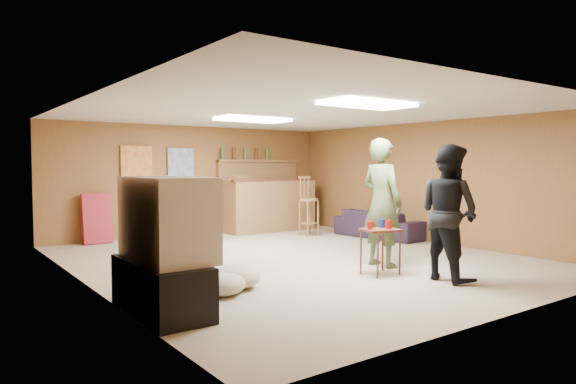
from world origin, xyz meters
TOP-DOWN VIEW (x-y plane):
  - ground at (0.00, 0.00)m, footprint 7.00×7.00m
  - ceiling at (0.00, 0.00)m, footprint 6.00×7.00m
  - wall_back at (0.00, 3.50)m, footprint 6.00×0.02m
  - wall_front at (0.00, -3.50)m, footprint 6.00×0.02m
  - wall_left at (-3.00, 0.00)m, footprint 0.02×7.00m
  - wall_right at (3.00, 0.00)m, footprint 0.02×7.00m
  - tv_stand at (-2.72, -1.50)m, footprint 0.55×1.30m
  - dvd_box at (-2.50, -1.50)m, footprint 0.35×0.50m
  - tv_body at (-2.65, -1.50)m, footprint 0.60×1.10m
  - tv_screen at (-2.34, -1.50)m, footprint 0.02×0.95m
  - bar_counter at (1.50, 2.95)m, footprint 2.00×0.60m
  - bar_lip at (1.50, 2.70)m, footprint 2.10×0.12m
  - bar_shelf at (1.50, 3.40)m, footprint 2.00×0.18m
  - bar_backing at (1.50, 3.42)m, footprint 2.00×0.14m
  - poster_left at (-1.20, 3.46)m, footprint 0.60×0.03m
  - poster_right at (-0.30, 3.46)m, footprint 0.55×0.03m
  - folding_chair_stack at (-2.00, 3.30)m, footprint 0.50×0.26m
  - ceiling_panel_front at (0.00, -1.50)m, footprint 1.20×0.60m
  - ceiling_panel_back at (0.00, 1.20)m, footprint 1.20×0.60m
  - person_olive at (0.64, -1.14)m, footprint 0.46×0.67m
  - person_black at (0.69, -2.21)m, footprint 0.71×0.87m
  - sofa at (2.70, 0.88)m, footprint 0.87×1.88m
  - tray_table at (0.23, -1.52)m, footprint 0.53×0.47m
  - cup_red_near at (0.08, -1.47)m, footprint 0.09×0.09m
  - cup_red_far at (0.32, -1.57)m, footprint 0.08×0.08m
  - cup_blue at (0.34, -1.43)m, footprint 0.08×0.08m
  - bar_stool_left at (0.82, 2.84)m, footprint 0.37×0.37m
  - bar_stool_right at (1.74, 1.90)m, footprint 0.38×0.38m
  - cushion_near_tv at (-1.64, -1.07)m, footprint 0.64×0.64m
  - cushion_mid at (-1.43, -0.71)m, footprint 0.50×0.50m
  - cushion_far at (-1.93, -1.25)m, footprint 0.54×0.54m
  - bottle_row at (1.16, 3.38)m, footprint 1.20×0.08m

SIDE VIEW (x-z plane):
  - ground at x=0.00m, z-range 0.00..0.00m
  - cushion_mid at x=-1.43m, z-range 0.00..0.20m
  - cushion_far at x=-1.93m, z-range 0.00..0.24m
  - cushion_near_tv at x=-1.64m, z-range 0.00..0.25m
  - dvd_box at x=-2.50m, z-range 0.11..0.19m
  - tv_stand at x=-2.72m, z-range 0.00..0.50m
  - sofa at x=2.70m, z-range 0.00..0.53m
  - tray_table at x=0.23m, z-range 0.00..0.59m
  - folding_chair_stack at x=-2.00m, z-range -0.01..0.91m
  - bar_stool_left at x=0.82m, z-range 0.00..1.07m
  - bar_stool_right at x=1.74m, z-range 0.00..1.08m
  - bar_counter at x=1.50m, z-range 0.00..1.10m
  - cup_red_near at x=0.08m, z-range 0.59..0.70m
  - cup_blue at x=0.34m, z-range 0.59..0.71m
  - cup_red_far at x=0.32m, z-range 0.59..0.71m
  - person_black at x=0.69m, z-range 0.00..1.66m
  - person_olive at x=0.64m, z-range 0.00..1.78m
  - tv_body at x=-2.65m, z-range 0.50..1.30m
  - tv_screen at x=-2.34m, z-range 0.57..1.23m
  - wall_back at x=0.00m, z-range 0.00..2.20m
  - wall_front at x=0.00m, z-range 0.00..2.20m
  - wall_left at x=-3.00m, z-range 0.00..2.20m
  - wall_right at x=3.00m, z-range 0.00..2.20m
  - bar_lip at x=1.50m, z-range 1.08..1.12m
  - bar_backing at x=1.50m, z-range 0.90..1.50m
  - poster_left at x=-1.20m, z-range 0.93..1.78m
  - poster_right at x=-0.30m, z-range 0.95..1.75m
  - bar_shelf at x=1.50m, z-range 1.48..1.52m
  - bottle_row at x=1.16m, z-range 1.52..1.78m
  - ceiling_panel_front at x=0.00m, z-range 2.15..2.19m
  - ceiling_panel_back at x=0.00m, z-range 2.15..2.19m
  - ceiling at x=0.00m, z-range 2.19..2.21m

